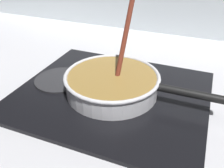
{
  "coord_description": "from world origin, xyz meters",
  "views": [
    {
      "loc": [
        0.18,
        -0.39,
        0.42
      ],
      "look_at": [
        -0.05,
        0.18,
        0.04
      ],
      "focal_mm": 38.98,
      "sensor_mm": 36.0,
      "label": 1
    }
  ],
  "objects": [
    {
      "name": "burner_ring",
      "position": [
        -0.05,
        0.18,
        0.02
      ],
      "size": [
        0.17,
        0.17,
        0.01
      ],
      "primitive_type": "torus",
      "color": "#592D0C",
      "rests_on": "hob_plate"
    },
    {
      "name": "hob_plate",
      "position": [
        -0.05,
        0.18,
        0.01
      ],
      "size": [
        0.56,
        0.48,
        0.01
      ],
      "primitive_type": "cube",
      "color": "black",
      "rests_on": "ground"
    },
    {
      "name": "spare_burner",
      "position": [
        -0.23,
        0.18,
        0.01
      ],
      "size": [
        0.16,
        0.16,
        0.01
      ],
      "primitive_type": "cylinder",
      "color": "#262628",
      "rests_on": "hob_plate"
    },
    {
      "name": "ground",
      "position": [
        0.0,
        0.0,
        -0.02
      ],
      "size": [
        2.4,
        1.6,
        0.04
      ],
      "primitive_type": "cube",
      "color": "#B7B7BC"
    },
    {
      "name": "cooking_pan",
      "position": [
        -0.05,
        0.18,
        0.05
      ],
      "size": [
        0.45,
        0.28,
        0.3
      ],
      "color": "silver",
      "rests_on": "hob_plate"
    }
  ]
}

